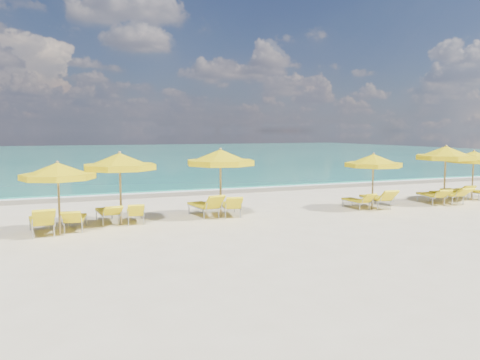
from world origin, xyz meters
name	(u,v)px	position (x,y,z in m)	size (l,w,h in m)	color
ground_plane	(255,216)	(0.00, 0.00, 0.00)	(120.00, 120.00, 0.00)	beige
ocean	(110,155)	(0.00, 48.00, 0.00)	(120.00, 80.00, 0.30)	#167E68
wet_sand_band	(198,192)	(0.00, 7.40, 0.00)	(120.00, 2.60, 0.01)	tan
foam_line	(194,190)	(0.00, 8.20, 0.00)	(120.00, 1.20, 0.03)	white
whitecap_near	(69,179)	(-6.00, 17.00, 0.00)	(14.00, 0.36, 0.05)	white
whitecap_far	(230,166)	(8.00, 24.00, 0.00)	(18.00, 0.30, 0.05)	white
umbrella_2	(58,172)	(-6.75, -0.57, 1.92)	(2.32, 2.32, 2.25)	#9D834E
umbrella_3	(120,162)	(-4.82, 0.20, 2.11)	(3.23, 3.23, 2.48)	#9D834E
umbrella_4	(220,158)	(-1.25, 0.27, 2.17)	(2.90, 2.90, 2.54)	#9D834E
umbrella_5	(373,161)	(4.97, -0.38, 1.95)	(2.80, 2.80, 2.28)	#9D834E
umbrella_6	(446,153)	(8.72, -0.37, 2.18)	(3.34, 3.34, 2.56)	#9D834E
umbrella_7	(474,157)	(10.77, 0.01, 1.96)	(2.72, 2.72, 2.30)	#9D834E
lounger_2_left	(42,226)	(-7.27, -0.35, 0.24)	(0.83, 1.95, 0.95)	#A5A8AD
lounger_2_right	(75,223)	(-6.29, -0.07, 0.22)	(0.86, 1.82, 0.79)	#A5A8AD
lounger_3_left	(108,216)	(-5.19, 0.79, 0.22)	(0.77, 1.91, 0.75)	#A5A8AD
lounger_3_right	(135,217)	(-4.31, 0.43, 0.21)	(0.73, 1.67, 0.78)	#A5A8AD
lounger_4_left	(204,210)	(-1.77, 0.64, 0.24)	(0.93, 1.98, 0.94)	#A5A8AD
lounger_4_right	(230,209)	(-0.80, 0.45, 0.23)	(0.96, 1.89, 0.86)	#A5A8AD
lounger_5_left	(356,204)	(4.50, 0.02, 0.20)	(0.63, 1.62, 0.74)	#A5A8AD
lounger_5_right	(376,202)	(5.38, -0.09, 0.24)	(0.85, 2.01, 0.88)	#A5A8AD
lounger_6_left	(431,198)	(8.31, -0.07, 0.22)	(0.95, 1.91, 0.76)	#A5A8AD
lounger_6_right	(447,198)	(9.09, -0.22, 0.24)	(0.75, 2.03, 0.82)	#A5A8AD
lounger_7_left	(455,194)	(10.36, 0.59, 0.22)	(0.94, 1.91, 0.77)	#A5A8AD
lounger_7_right	(471,194)	(11.14, 0.40, 0.22)	(0.89, 1.90, 0.77)	#A5A8AD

